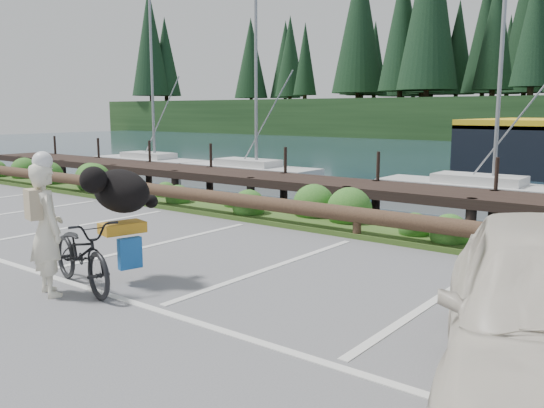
% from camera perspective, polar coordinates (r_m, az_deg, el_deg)
% --- Properties ---
extents(ground, '(72.00, 72.00, 0.00)m').
position_cam_1_polar(ground, '(7.55, -9.38, -9.43)').
color(ground, '#5E5D60').
extents(vegetation_strip, '(34.00, 1.60, 0.10)m').
position_cam_1_polar(vegetation_strip, '(11.66, 10.10, -2.53)').
color(vegetation_strip, '#3D5B21').
rests_on(vegetation_strip, ground).
extents(log_rail, '(32.00, 0.30, 0.60)m').
position_cam_1_polar(log_rail, '(11.07, 8.39, -3.38)').
color(log_rail, '#443021').
rests_on(log_rail, ground).
extents(bicycle, '(1.97, 1.08, 0.98)m').
position_cam_1_polar(bicycle, '(8.24, -18.35, -4.64)').
color(bicycle, black).
rests_on(bicycle, ground).
extents(cyclist, '(0.72, 0.56, 1.75)m').
position_cam_1_polar(cyclist, '(8.03, -21.41, -2.38)').
color(cyclist, silver).
rests_on(cyclist, ground).
extents(dog, '(0.76, 1.16, 0.61)m').
position_cam_1_polar(dog, '(8.31, -14.75, 1.25)').
color(dog, black).
rests_on(dog, bicycle).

